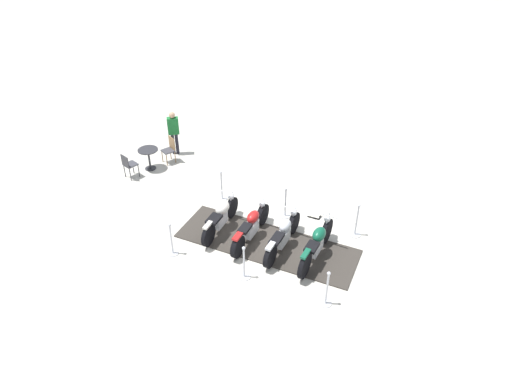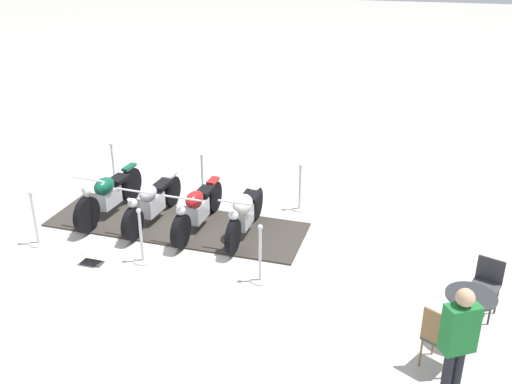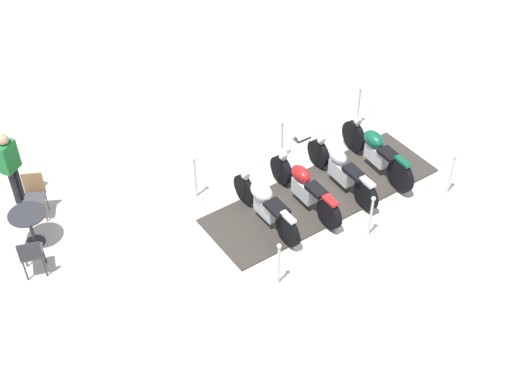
{
  "view_description": "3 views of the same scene",
  "coord_description": "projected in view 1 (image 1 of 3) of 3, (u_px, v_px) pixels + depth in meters",
  "views": [
    {
      "loc": [
        3.21,
        -9.03,
        8.2
      ],
      "look_at": [
        -0.68,
        0.95,
        0.99
      ],
      "focal_mm": 31.41,
      "sensor_mm": 36.0,
      "label": 1
    },
    {
      "loc": [
        -4.0,
        9.64,
        5.39
      ],
      "look_at": [
        -1.64,
        0.1,
        0.95
      ],
      "focal_mm": 41.37,
      "sensor_mm": 36.0,
      "label": 2
    },
    {
      "loc": [
        -7.62,
        -7.6,
        9.61
      ],
      "look_at": [
        -1.78,
        -0.08,
        1.11
      ],
      "focal_mm": 49.01,
      "sensor_mm": 36.0,
      "label": 3
    }
  ],
  "objects": [
    {
      "name": "stanchion_right_rear",
      "position": [
        222.0,
        190.0,
        14.13
      ],
      "size": [
        0.31,
        0.31,
        1.05
      ],
      "color": "silver",
      "rests_on": "ground_plane"
    },
    {
      "name": "motorcycle_forest",
      "position": [
        317.0,
        243.0,
        11.77
      ],
      "size": [
        0.71,
        2.27,
        1.04
      ],
      "rotation": [
        0.0,
        0.0,
        1.45
      ],
      "color": "black",
      "rests_on": "display_platform"
    },
    {
      "name": "ground_plane",
      "position": [
        266.0,
        244.0,
        12.52
      ],
      "size": [
        80.0,
        80.0,
        0.0
      ],
      "primitive_type": "plane",
      "color": "beige"
    },
    {
      "name": "cafe_chair_across_table",
      "position": [
        129.0,
        164.0,
        15.12
      ],
      "size": [
        0.52,
        0.52,
        0.9
      ],
      "rotation": [
        0.0,
        0.0,
        1.19
      ],
      "color": "#2D2D33",
      "rests_on": "ground_plane"
    },
    {
      "name": "stanchion_left_rear",
      "position": [
        172.0,
        244.0,
        11.99
      ],
      "size": [
        0.3,
        0.3,
        1.03
      ],
      "color": "silver",
      "rests_on": "ground_plane"
    },
    {
      "name": "bystander_person",
      "position": [
        173.0,
        129.0,
        16.29
      ],
      "size": [
        0.46,
        0.39,
        1.67
      ],
      "rotation": [
        0.0,
        0.0,
        -1.04
      ],
      "color": "#23232D",
      "rests_on": "ground_plane"
    },
    {
      "name": "stanchion_left_mid",
      "position": [
        244.0,
        268.0,
        11.27
      ],
      "size": [
        0.33,
        0.33,
        1.01
      ],
      "color": "silver",
      "rests_on": "ground_plane"
    },
    {
      "name": "stanchion_right_front",
      "position": [
        356.0,
        226.0,
        12.67
      ],
      "size": [
        0.34,
        0.34,
        1.07
      ],
      "color": "silver",
      "rests_on": "ground_plane"
    },
    {
      "name": "cafe_table",
      "position": [
        149.0,
        154.0,
        15.59
      ],
      "size": [
        0.7,
        0.7,
        0.77
      ],
      "color": "#2D2D33",
      "rests_on": "ground_plane"
    },
    {
      "name": "info_placard",
      "position": [
        314.0,
        215.0,
        13.52
      ],
      "size": [
        0.39,
        0.26,
        0.21
      ],
      "rotation": [
        0.0,
        0.0,
        6.23
      ],
      "color": "#333338",
      "rests_on": "ground_plane"
    },
    {
      "name": "stanchion_left_front",
      "position": [
        326.0,
        293.0,
        10.51
      ],
      "size": [
        0.31,
        0.31,
        1.03
      ],
      "color": "silver",
      "rests_on": "ground_plane"
    },
    {
      "name": "motorcycle_chrome",
      "position": [
        283.0,
        235.0,
        12.12
      ],
      "size": [
        0.74,
        2.22,
        0.93
      ],
      "rotation": [
        0.0,
        0.0,
        1.48
      ],
      "color": "black",
      "rests_on": "display_platform"
    },
    {
      "name": "motorcycle_cream",
      "position": [
        221.0,
        215.0,
        12.75
      ],
      "size": [
        0.62,
        2.08,
        0.95
      ],
      "rotation": [
        0.0,
        0.0,
        1.52
      ],
      "color": "black",
      "rests_on": "display_platform"
    },
    {
      "name": "motorcycle_maroon",
      "position": [
        251.0,
        226.0,
        12.45
      ],
      "size": [
        0.73,
        2.23,
        0.93
      ],
      "rotation": [
        0.0,
        0.0,
        1.5
      ],
      "color": "black",
      "rests_on": "display_platform"
    },
    {
      "name": "cafe_chair_near_table",
      "position": [
        170.0,
        148.0,
        16.03
      ],
      "size": [
        0.55,
        0.55,
        0.95
      ],
      "rotation": [
        0.0,
        0.0,
        -2.11
      ],
      "color": "olive",
      "rests_on": "ground_plane"
    },
    {
      "name": "stanchion_right_mid",
      "position": [
        285.0,
        207.0,
        13.41
      ],
      "size": [
        0.33,
        0.33,
        1.03
      ],
      "color": "silver",
      "rests_on": "ground_plane"
    },
    {
      "name": "display_platform",
      "position": [
        266.0,
        243.0,
        12.51
      ],
      "size": [
        5.14,
        1.9,
        0.03
      ],
      "primitive_type": "cube",
      "rotation": [
        0.0,
        0.0,
        3.09
      ],
      "color": "#38332D",
      "rests_on": "ground_plane"
    }
  ]
}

